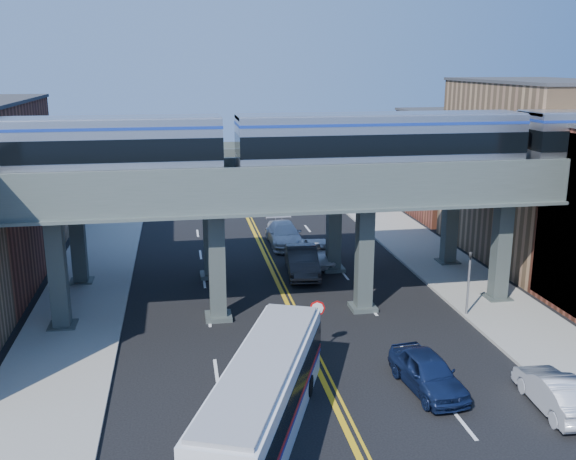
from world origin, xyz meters
name	(u,v)px	position (x,y,z in m)	size (l,w,h in m)	color
ground	(325,384)	(0.00, 0.00, 0.00)	(120.00, 120.00, 0.00)	black
sidewalk_west	(79,312)	(-11.50, 10.00, 0.08)	(5.00, 70.00, 0.16)	gray
sidewalk_east	(473,288)	(11.50, 10.00, 0.08)	(5.00, 70.00, 0.16)	gray
building_west_c	(17,183)	(-18.50, 29.00, 4.00)	(8.00, 10.00, 8.00)	#97724E
building_east_b	(536,172)	(18.50, 16.00, 6.00)	(8.00, 14.00, 12.00)	#97724E
building_east_c	(456,165)	(18.50, 29.00, 4.50)	(8.00, 10.00, 9.00)	brown
elevated_viaduct_near	(292,198)	(0.00, 8.00, 6.47)	(52.00, 3.60, 7.40)	#404A47
elevated_viaduct_far	(273,175)	(0.00, 15.00, 6.47)	(52.00, 3.60, 7.40)	#404A47
transit_train	(381,143)	(4.69, 8.00, 9.24)	(46.56, 2.92, 3.40)	black
stop_sign	(317,318)	(0.30, 3.00, 1.76)	(0.76, 0.09, 2.63)	slate
traffic_signal	(469,276)	(9.20, 6.00, 2.30)	(0.15, 0.18, 4.10)	slate
transit_bus	(264,399)	(-3.07, -3.39, 1.47)	(6.36, 11.28, 2.87)	silver
car_lane_a	(428,372)	(4.13, -1.19, 0.79)	(1.87, 4.64, 1.58)	#111D3F
car_lane_b	(302,261)	(1.80, 14.48, 0.90)	(1.91, 5.49, 1.81)	#282729
car_lane_c	(317,252)	(3.34, 16.87, 0.71)	(2.37, 5.13, 1.43)	silver
car_lane_d	(284,234)	(1.80, 21.51, 0.83)	(2.33, 5.72, 1.66)	silver
car_parked_curb	(555,392)	(8.50, -3.51, 0.74)	(1.56, 4.46, 1.47)	silver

